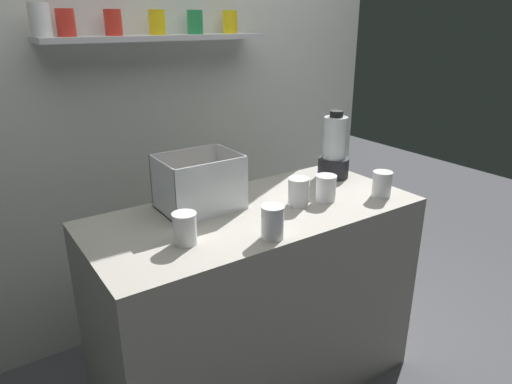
# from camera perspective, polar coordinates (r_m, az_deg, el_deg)

# --- Properties ---
(ground_plane) EXTENTS (8.00, 8.00, 0.00)m
(ground_plane) POSITION_cam_1_polar(r_m,az_deg,el_deg) (2.42, 0.00, -22.27)
(ground_plane) COLOR #4C4C51
(counter) EXTENTS (1.40, 0.64, 0.90)m
(counter) POSITION_cam_1_polar(r_m,az_deg,el_deg) (2.14, 0.00, -13.41)
(counter) COLOR #9E998E
(counter) RESTS_ON ground_plane
(back_wall_unit) EXTENTS (2.60, 0.24, 2.50)m
(back_wall_unit) POSITION_cam_1_polar(r_m,az_deg,el_deg) (2.47, -10.36, 11.34)
(back_wall_unit) COLOR silver
(back_wall_unit) RESTS_ON ground_plane
(carrot_display_bin) EXTENTS (0.32, 0.25, 0.23)m
(carrot_display_bin) POSITION_cam_1_polar(r_m,az_deg,el_deg) (1.94, -7.01, -0.01)
(carrot_display_bin) COLOR white
(carrot_display_bin) RESTS_ON counter
(blender_pitcher) EXTENTS (0.15, 0.15, 0.33)m
(blender_pitcher) POSITION_cam_1_polar(r_m,az_deg,el_deg) (2.32, 9.65, 5.03)
(blender_pitcher) COLOR black
(blender_pitcher) RESTS_ON counter
(juice_cup_carrot_far_left) EXTENTS (0.09, 0.09, 0.12)m
(juice_cup_carrot_far_left) POSITION_cam_1_polar(r_m,az_deg,el_deg) (1.64, -8.78, -4.71)
(juice_cup_carrot_far_left) COLOR white
(juice_cup_carrot_far_left) RESTS_ON counter
(juice_cup_beet_left) EXTENTS (0.09, 0.09, 0.12)m
(juice_cup_beet_left) POSITION_cam_1_polar(r_m,az_deg,el_deg) (1.66, 2.05, -3.93)
(juice_cup_beet_left) COLOR white
(juice_cup_beet_left) RESTS_ON counter
(juice_cup_orange_middle) EXTENTS (0.09, 0.09, 0.12)m
(juice_cup_orange_middle) POSITION_cam_1_polar(r_m,az_deg,el_deg) (1.96, 5.25, -0.19)
(juice_cup_orange_middle) COLOR white
(juice_cup_orange_middle) RESTS_ON counter
(juice_cup_mango_right) EXTENTS (0.09, 0.09, 0.11)m
(juice_cup_mango_right) POSITION_cam_1_polar(r_m,az_deg,el_deg) (2.03, 8.63, 0.40)
(juice_cup_mango_right) COLOR white
(juice_cup_mango_right) RESTS_ON counter
(juice_cup_carrot_far_right) EXTENTS (0.09, 0.09, 0.12)m
(juice_cup_carrot_far_right) POSITION_cam_1_polar(r_m,az_deg,el_deg) (2.13, 15.29, 0.75)
(juice_cup_carrot_far_right) COLOR white
(juice_cup_carrot_far_right) RESTS_ON counter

